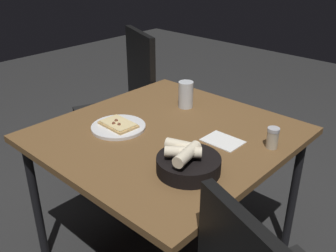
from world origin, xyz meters
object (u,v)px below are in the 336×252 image
bread_basket (188,163)px  pepper_shaker (272,139)px  beer_glass (186,95)px  pizza_plate (118,126)px  chair_far (126,99)px  dining_table (167,143)px

bread_basket → pepper_shaker: bread_basket is taller
beer_glass → bread_basket: bearing=-48.8°
pizza_plate → chair_far: size_ratio=0.25×
pepper_shaker → chair_far: size_ratio=0.09×
pizza_plate → chair_far: bearing=136.7°
beer_glass → chair_far: chair_far is taller
bread_basket → pepper_shaker: size_ratio=2.66×
pizza_plate → bread_basket: bread_basket is taller
dining_table → bread_basket: 0.35m
dining_table → beer_glass: size_ratio=7.67×
dining_table → beer_glass: beer_glass is taller
dining_table → chair_far: chair_far is taller
dining_table → pepper_shaker: bearing=24.3°
bread_basket → beer_glass: (-0.40, 0.46, 0.02)m
pepper_shaker → chair_far: 1.19m
pizza_plate → pepper_shaker: bearing=27.6°
beer_glass → pizza_plate: bearing=-98.7°
pepper_shaker → chair_far: (-1.16, 0.21, -0.20)m
pizza_plate → dining_table: bearing=34.4°
pepper_shaker → dining_table: bearing=-155.7°
dining_table → pepper_shaker: 0.46m
beer_glass → pepper_shaker: (0.54, -0.09, -0.02)m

